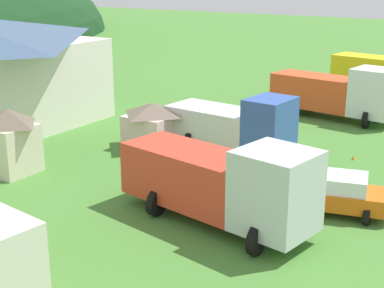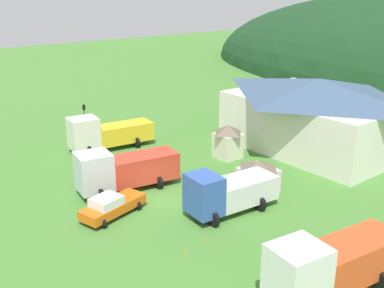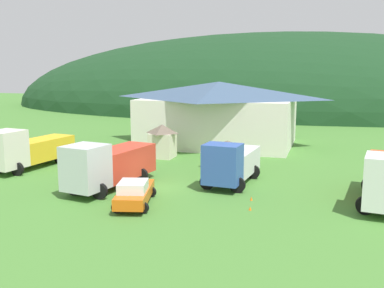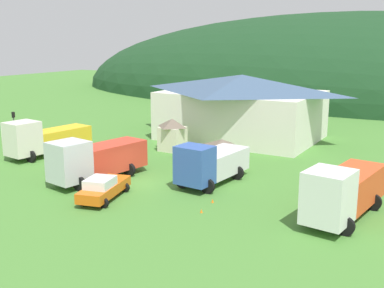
{
  "view_description": "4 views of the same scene",
  "coord_description": "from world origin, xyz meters",
  "px_view_note": "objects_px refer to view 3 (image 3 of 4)",
  "views": [
    {
      "loc": [
        -21.34,
        -11.04,
        9.53
      ],
      "look_at": [
        0.05,
        2.54,
        1.74
      ],
      "focal_mm": 52.76,
      "sensor_mm": 36.0,
      "label": 1
    },
    {
      "loc": [
        27.23,
        -18.8,
        15.94
      ],
      "look_at": [
        -2.61,
        5.04,
        2.88
      ],
      "focal_mm": 44.03,
      "sensor_mm": 36.0,
      "label": 2
    },
    {
      "loc": [
        11.23,
        -29.08,
        8.59
      ],
      "look_at": [
        1.34,
        3.08,
        2.82
      ],
      "focal_mm": 41.46,
      "sensor_mm": 36.0,
      "label": 3
    },
    {
      "loc": [
        20.87,
        -28.16,
        10.97
      ],
      "look_at": [
        1.23,
        5.51,
        2.22
      ],
      "focal_mm": 44.03,
      "sensor_mm": 36.0,
      "label": 4
    }
  ],
  "objects_px": {
    "box_truck_blue": "(231,163)",
    "depot_building": "(219,112)",
    "heavy_rig_striped": "(27,149)",
    "service_pickup_orange": "(134,193)",
    "traffic_cone_mid_row": "(251,200)",
    "play_shed_pink": "(227,155)",
    "tow_truck_silver": "(108,164)",
    "play_shed_cream": "(162,141)",
    "traffic_cone_near_pickup": "(250,210)"
  },
  "relations": [
    {
      "from": "box_truck_blue",
      "to": "traffic_cone_mid_row",
      "type": "distance_m",
      "value": 4.59
    },
    {
      "from": "play_shed_pink",
      "to": "service_pickup_orange",
      "type": "xyz_separation_m",
      "value": [
        -3.46,
        -11.42,
        -0.48
      ]
    },
    {
      "from": "service_pickup_orange",
      "to": "traffic_cone_near_pickup",
      "type": "distance_m",
      "value": 7.32
    },
    {
      "from": "play_shed_cream",
      "to": "heavy_rig_striped",
      "type": "relative_size",
      "value": 0.37
    },
    {
      "from": "traffic_cone_near_pickup",
      "to": "traffic_cone_mid_row",
      "type": "xyz_separation_m",
      "value": [
        -0.27,
        2.05,
        0.0
      ]
    },
    {
      "from": "box_truck_blue",
      "to": "service_pickup_orange",
      "type": "relative_size",
      "value": 1.35
    },
    {
      "from": "traffic_cone_near_pickup",
      "to": "traffic_cone_mid_row",
      "type": "height_order",
      "value": "traffic_cone_mid_row"
    },
    {
      "from": "traffic_cone_near_pickup",
      "to": "box_truck_blue",
      "type": "bearing_deg",
      "value": 113.05
    },
    {
      "from": "depot_building",
      "to": "heavy_rig_striped",
      "type": "relative_size",
      "value": 2.03
    },
    {
      "from": "play_shed_pink",
      "to": "box_truck_blue",
      "type": "relative_size",
      "value": 0.41
    },
    {
      "from": "play_shed_cream",
      "to": "play_shed_pink",
      "type": "distance_m",
      "value": 7.94
    },
    {
      "from": "heavy_rig_striped",
      "to": "box_truck_blue",
      "type": "relative_size",
      "value": 1.2
    },
    {
      "from": "traffic_cone_mid_row",
      "to": "heavy_rig_striped",
      "type": "bearing_deg",
      "value": 169.92
    },
    {
      "from": "play_shed_pink",
      "to": "traffic_cone_mid_row",
      "type": "relative_size",
      "value": 5.77
    },
    {
      "from": "play_shed_pink",
      "to": "service_pickup_orange",
      "type": "relative_size",
      "value": 0.55
    },
    {
      "from": "depot_building",
      "to": "box_truck_blue",
      "type": "bearing_deg",
      "value": -73.27
    },
    {
      "from": "play_shed_cream",
      "to": "traffic_cone_near_pickup",
      "type": "xyz_separation_m",
      "value": [
        10.92,
        -13.63,
        -1.67
      ]
    },
    {
      "from": "heavy_rig_striped",
      "to": "service_pickup_orange",
      "type": "distance_m",
      "value": 14.77
    },
    {
      "from": "traffic_cone_mid_row",
      "to": "play_shed_cream",
      "type": "bearing_deg",
      "value": 132.6
    },
    {
      "from": "heavy_rig_striped",
      "to": "depot_building",
      "type": "bearing_deg",
      "value": 150.28
    },
    {
      "from": "play_shed_cream",
      "to": "service_pickup_orange",
      "type": "bearing_deg",
      "value": -75.81
    },
    {
      "from": "heavy_rig_striped",
      "to": "service_pickup_orange",
      "type": "relative_size",
      "value": 1.62
    },
    {
      "from": "box_truck_blue",
      "to": "service_pickup_orange",
      "type": "bearing_deg",
      "value": -29.73
    },
    {
      "from": "heavy_rig_striped",
      "to": "box_truck_blue",
      "type": "height_order",
      "value": "heavy_rig_striped"
    },
    {
      "from": "heavy_rig_striped",
      "to": "traffic_cone_mid_row",
      "type": "distance_m",
      "value": 20.42
    },
    {
      "from": "heavy_rig_striped",
      "to": "service_pickup_orange",
      "type": "xyz_separation_m",
      "value": [
        13.11,
        -6.74,
        -0.92
      ]
    },
    {
      "from": "box_truck_blue",
      "to": "traffic_cone_mid_row",
      "type": "height_order",
      "value": "box_truck_blue"
    },
    {
      "from": "box_truck_blue",
      "to": "depot_building",
      "type": "bearing_deg",
      "value": -158.36
    },
    {
      "from": "box_truck_blue",
      "to": "traffic_cone_mid_row",
      "type": "xyz_separation_m",
      "value": [
        2.18,
        -3.69,
        -1.65
      ]
    },
    {
      "from": "depot_building",
      "to": "traffic_cone_near_pickup",
      "type": "height_order",
      "value": "depot_building"
    },
    {
      "from": "traffic_cone_near_pickup",
      "to": "play_shed_cream",
      "type": "bearing_deg",
      "value": 128.7
    },
    {
      "from": "tow_truck_silver",
      "to": "play_shed_pink",
      "type": "bearing_deg",
      "value": 150.25
    },
    {
      "from": "depot_building",
      "to": "traffic_cone_mid_row",
      "type": "distance_m",
      "value": 22.18
    },
    {
      "from": "depot_building",
      "to": "heavy_rig_striped",
      "type": "bearing_deg",
      "value": -126.79
    },
    {
      "from": "tow_truck_silver",
      "to": "traffic_cone_mid_row",
      "type": "relative_size",
      "value": 16.7
    },
    {
      "from": "box_truck_blue",
      "to": "play_shed_cream",
      "type": "bearing_deg",
      "value": -128.05
    },
    {
      "from": "depot_building",
      "to": "service_pickup_orange",
      "type": "bearing_deg",
      "value": -89.16
    },
    {
      "from": "play_shed_pink",
      "to": "heavy_rig_striped",
      "type": "height_order",
      "value": "heavy_rig_striped"
    },
    {
      "from": "play_shed_cream",
      "to": "traffic_cone_near_pickup",
      "type": "distance_m",
      "value": 17.55
    },
    {
      "from": "depot_building",
      "to": "tow_truck_silver",
      "type": "distance_m",
      "value": 21.09
    },
    {
      "from": "play_shed_pink",
      "to": "tow_truck_silver",
      "type": "height_order",
      "value": "tow_truck_silver"
    },
    {
      "from": "traffic_cone_near_pickup",
      "to": "heavy_rig_striped",
      "type": "bearing_deg",
      "value": 164.56
    },
    {
      "from": "service_pickup_orange",
      "to": "traffic_cone_mid_row",
      "type": "xyz_separation_m",
      "value": [
        6.92,
        3.18,
        -0.83
      ]
    },
    {
      "from": "heavy_rig_striped",
      "to": "tow_truck_silver",
      "type": "bearing_deg",
      "value": 76.09
    },
    {
      "from": "depot_building",
      "to": "play_shed_pink",
      "type": "height_order",
      "value": "depot_building"
    },
    {
      "from": "service_pickup_orange",
      "to": "traffic_cone_near_pickup",
      "type": "xyz_separation_m",
      "value": [
        7.19,
        1.13,
        -0.83
      ]
    },
    {
      "from": "play_shed_pink",
      "to": "traffic_cone_near_pickup",
      "type": "relative_size",
      "value": 6.29
    },
    {
      "from": "heavy_rig_striped",
      "to": "box_truck_blue",
      "type": "distance_m",
      "value": 17.86
    },
    {
      "from": "play_shed_cream",
      "to": "box_truck_blue",
      "type": "bearing_deg",
      "value": -42.96
    },
    {
      "from": "depot_building",
      "to": "service_pickup_orange",
      "type": "distance_m",
      "value": 23.99
    }
  ]
}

